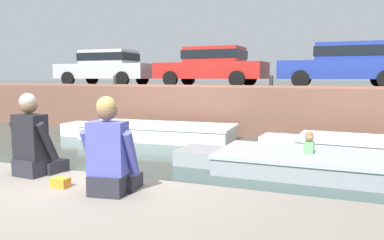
# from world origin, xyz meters

# --- Properties ---
(ground_plane) EXTENTS (400.00, 400.00, 0.00)m
(ground_plane) POSITION_xyz_m (0.00, 4.54, 0.00)
(ground_plane) COLOR #384C47
(far_quay_wall) EXTENTS (60.00, 6.00, 1.71)m
(far_quay_wall) POSITION_xyz_m (0.00, 12.08, 0.86)
(far_quay_wall) COLOR brown
(far_quay_wall) RESTS_ON ground
(far_wall_coping) EXTENTS (60.00, 0.24, 0.08)m
(far_wall_coping) POSITION_xyz_m (0.00, 9.20, 1.75)
(far_wall_coping) COLOR #925F4C
(far_wall_coping) RESTS_ON far_quay_wall
(boat_moored_west_white) EXTENTS (6.17, 2.13, 0.52)m
(boat_moored_west_white) POSITION_xyz_m (-3.18, 7.48, 0.26)
(boat_moored_west_white) COLOR white
(boat_moored_west_white) RESTS_ON ground
(motorboat_passing) EXTENTS (6.75, 2.18, 0.92)m
(motorboat_passing) POSITION_xyz_m (2.69, 4.68, 0.22)
(motorboat_passing) COLOR #93999E
(motorboat_passing) RESTS_ON ground
(car_leftmost_silver) EXTENTS (4.42, 2.05, 1.54)m
(car_leftmost_silver) POSITION_xyz_m (-7.00, 10.63, 2.56)
(car_leftmost_silver) COLOR #B7BABC
(car_leftmost_silver) RESTS_ON far_quay_wall
(car_left_inner_red) EXTENTS (4.46, 2.01, 1.54)m
(car_left_inner_red) POSITION_xyz_m (-2.07, 10.62, 2.56)
(car_left_inner_red) COLOR #B2231E
(car_left_inner_red) RESTS_ON far_quay_wall
(car_centre_blue) EXTENTS (4.34, 2.11, 1.54)m
(car_centre_blue) POSITION_xyz_m (2.80, 10.63, 2.56)
(car_centre_blue) COLOR #233893
(car_centre_blue) RESTS_ON far_quay_wall
(mooring_bollard_west) EXTENTS (0.15, 0.15, 0.45)m
(mooring_bollard_west) POSITION_xyz_m (-5.75, 9.33, 1.95)
(mooring_bollard_west) COLOR #2D2B28
(mooring_bollard_west) RESTS_ON far_quay_wall
(mooring_bollard_mid) EXTENTS (0.15, 0.15, 0.45)m
(mooring_bollard_mid) POSITION_xyz_m (0.50, 9.33, 1.95)
(mooring_bollard_mid) COLOR #2D2B28
(mooring_bollard_mid) RESTS_ON far_quay_wall
(person_seated_left) EXTENTS (0.55, 0.55, 0.97)m
(person_seated_left) POSITION_xyz_m (-0.65, -0.32, 1.30)
(person_seated_left) COLOR #282833
(person_seated_left) RESTS_ON near_quay
(person_seated_right) EXTENTS (0.57, 0.57, 0.97)m
(person_seated_right) POSITION_xyz_m (0.59, -0.60, 1.30)
(person_seated_right) COLOR #282833
(person_seated_right) RESTS_ON near_quay
(bottle_drink) EXTENTS (0.06, 0.06, 0.20)m
(bottle_drink) POSITION_xyz_m (0.22, -0.45, 1.03)
(bottle_drink) COLOR #E07F6B
(bottle_drink) RESTS_ON near_quay
(snack_bag) EXTENTS (0.18, 0.12, 0.10)m
(snack_bag) POSITION_xyz_m (-0.01, -0.63, 0.98)
(snack_bag) COLOR orange
(snack_bag) RESTS_ON near_quay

